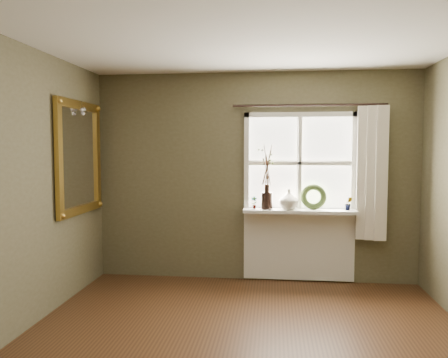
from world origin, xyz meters
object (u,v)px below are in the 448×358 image
at_px(dark_jug, 267,201).
at_px(cream_vase, 289,199).
at_px(gilt_mirror, 79,157).
at_px(wreath, 314,200).

xyz_separation_m(dark_jug, cream_vase, (0.27, 0.00, 0.02)).
bearing_deg(dark_jug, gilt_mirror, -164.85).
bearing_deg(gilt_mirror, dark_jug, 15.15).
bearing_deg(dark_jug, wreath, 4.06).
bearing_deg(wreath, gilt_mirror, -164.25).
bearing_deg(gilt_mirror, wreath, 12.88).
distance_m(wreath, gilt_mirror, 2.80).
height_order(cream_vase, gilt_mirror, gilt_mirror).
relative_size(dark_jug, gilt_mirror, 0.16).
height_order(dark_jug, cream_vase, cream_vase).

